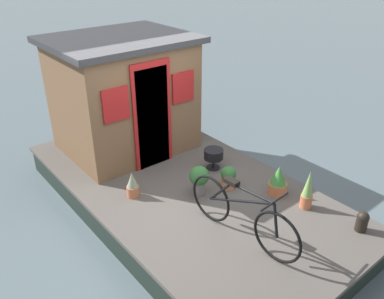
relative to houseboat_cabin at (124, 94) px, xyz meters
The scene contains 11 objects.
ground_plane 2.26m from the houseboat_cabin, behind, with size 60.00×60.00×0.00m, color #4C5B60.
houseboat_deck 2.11m from the houseboat_cabin, behind, with size 5.63×2.94×0.47m.
houseboat_cabin is the anchor object (origin of this frame).
bicycle 3.24m from the houseboat_cabin, behind, with size 1.76×0.50×0.81m.
potted_plant_geranium 3.51m from the houseboat_cabin, 163.48° to the right, with size 0.17×0.17×0.60m.
potted_plant_rosemary 1.87m from the houseboat_cabin, 151.61° to the left, with size 0.19×0.19×0.41m.
potted_plant_ivy 2.19m from the houseboat_cabin, behind, with size 0.30×0.30×0.46m.
potted_plant_basil 2.40m from the houseboat_cabin, 167.58° to the right, with size 0.24×0.24×0.36m.
potted_plant_sage 3.06m from the houseboat_cabin, 161.72° to the right, with size 0.28×0.28×0.48m.
charcoal_grill 1.93m from the houseboat_cabin, 156.94° to the right, with size 0.33×0.33×0.35m.
mooring_bollard 4.31m from the houseboat_cabin, 164.61° to the right, with size 0.16×0.16×0.29m.
Camera 1 is at (-4.15, 3.23, 3.87)m, focal length 36.82 mm.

